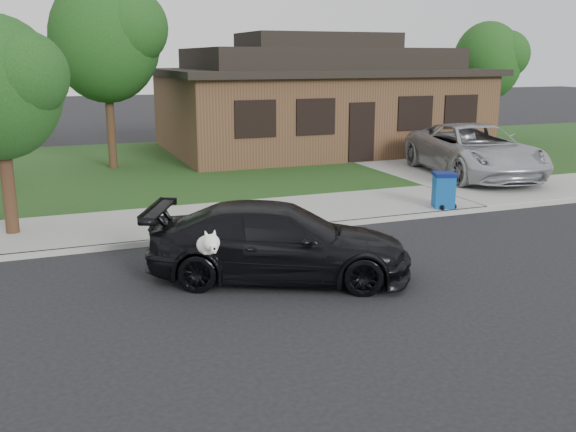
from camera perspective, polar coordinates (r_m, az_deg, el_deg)
name	(u,v)px	position (r m, az deg, el deg)	size (l,w,h in m)	color
ground	(442,269)	(12.31, 13.52, -4.61)	(120.00, 120.00, 0.00)	black
sidewalk	(329,209)	(16.48, 3.71, 0.67)	(60.00, 3.00, 0.12)	gray
curb	(356,222)	(15.17, 6.08, -0.55)	(60.00, 0.12, 0.12)	gray
lawn	(239,162)	(23.83, -4.39, 4.80)	(60.00, 13.00, 0.13)	#193814
driveway	(423,165)	(23.64, 11.90, 4.48)	(4.50, 13.00, 0.14)	gray
sedan	(279,242)	(11.30, -0.79, -2.32)	(4.97, 3.63, 1.34)	black
minivan	(474,150)	(21.35, 16.24, 5.63)	(2.71, 5.87, 1.63)	#B4B6BC
recycling_bin	(444,190)	(16.69, 13.68, 2.28)	(0.70, 0.70, 0.90)	#0C468C
house	(317,100)	(26.85, 2.59, 10.29)	(12.60, 8.60, 4.65)	#422B1C
tree_0	(111,37)	(22.56, -15.49, 15.09)	(3.78, 3.60, 6.34)	#332114
tree_1	(491,60)	(30.50, 17.63, 13.08)	(3.15, 3.00, 5.25)	#332114
tree_2	(4,85)	(14.68, -23.96, 10.56)	(2.73, 2.60, 4.59)	#332114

